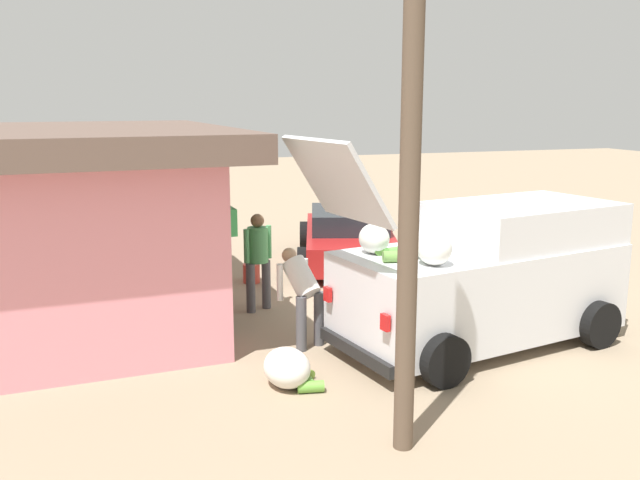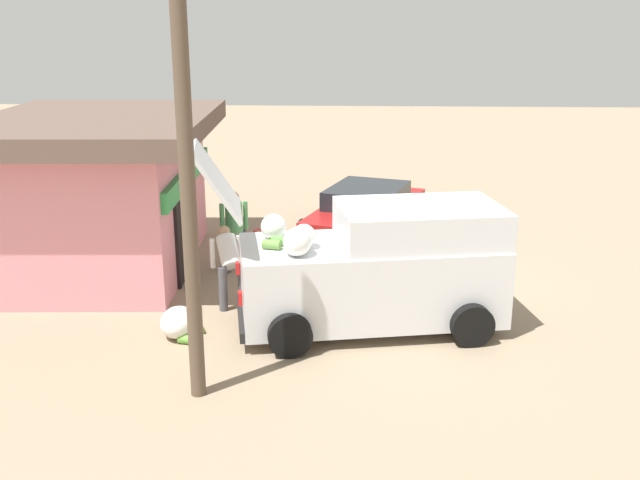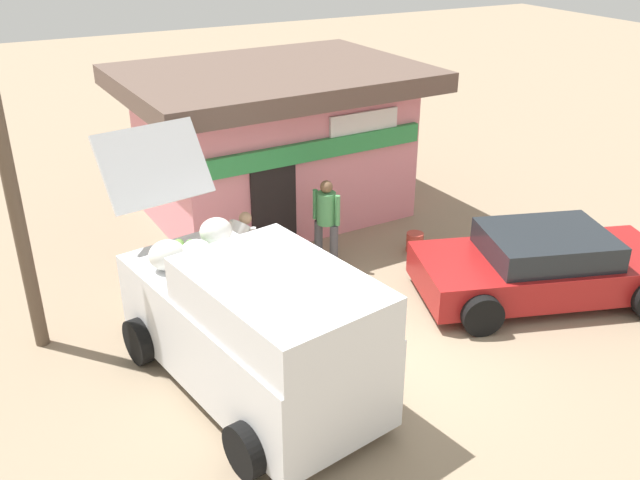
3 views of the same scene
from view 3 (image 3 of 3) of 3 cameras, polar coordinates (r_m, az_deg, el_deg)
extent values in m
plane|color=gray|center=(10.43, 4.69, -9.02)|extent=(60.00, 60.00, 0.00)
cube|color=pink|center=(14.52, -3.82, 7.20)|extent=(5.03, 3.59, 2.68)
cube|color=green|center=(12.90, -0.36, 7.37)|extent=(4.62, 0.35, 0.36)
cube|color=black|center=(12.84, -3.81, 3.07)|extent=(0.90, 0.11, 2.00)
cube|color=white|center=(13.38, 3.61, 9.20)|extent=(1.50, 0.14, 0.60)
cube|color=brown|center=(14.11, -4.00, 13.09)|extent=(6.06, 4.62, 0.38)
cube|color=silver|center=(9.37, -5.94, -7.64)|extent=(2.49, 4.37, 1.23)
cube|color=silver|center=(8.33, -3.31, -4.78)|extent=(2.13, 2.82, 0.59)
cube|color=black|center=(7.53, 2.11, -8.70)|extent=(1.49, 0.35, 0.45)
cube|color=silver|center=(10.54, -13.40, 6.01)|extent=(1.69, 0.98, 1.04)
ellipsoid|color=silver|center=(9.72, -12.40, -1.21)|extent=(0.51, 0.43, 0.43)
ellipsoid|color=silver|center=(9.76, -10.12, -1.04)|extent=(0.45, 0.38, 0.38)
ellipsoid|color=silver|center=(10.33, -8.52, 0.73)|extent=(0.49, 0.40, 0.40)
cylinder|color=#5EB347|center=(10.16, -10.24, -0.64)|extent=(0.21, 0.30, 0.16)
cylinder|color=#689844|center=(10.21, -11.42, -0.61)|extent=(0.21, 0.30, 0.15)
cylinder|color=#5A8D38|center=(10.35, -8.81, -0.07)|extent=(0.23, 0.15, 0.13)
cube|color=black|center=(11.23, -11.62, -5.17)|extent=(1.66, 0.39, 0.16)
cube|color=red|center=(10.72, -15.18, -3.50)|extent=(0.15, 0.08, 0.20)
cube|color=red|center=(11.23, -8.80, -1.46)|extent=(0.15, 0.08, 0.20)
cylinder|color=black|center=(8.32, -6.13, -16.74)|extent=(0.34, 0.70, 0.67)
cylinder|color=black|center=(9.20, 4.15, -11.84)|extent=(0.34, 0.70, 0.67)
cylinder|color=black|center=(10.33, -14.57, -8.02)|extent=(0.34, 0.70, 0.67)
cylinder|color=black|center=(11.05, -5.58, -4.84)|extent=(0.34, 0.70, 0.67)
cube|color=maroon|center=(12.14, 17.73, -2.41)|extent=(4.50, 2.98, 0.56)
cube|color=#1E2328|center=(11.93, 18.04, -0.32)|extent=(2.38, 2.11, 0.42)
cylinder|color=black|center=(12.45, 9.93, -1.47)|extent=(0.69, 0.41, 0.65)
cylinder|color=black|center=(10.89, 13.13, -6.02)|extent=(0.69, 0.41, 0.65)
cylinder|color=black|center=(13.60, 21.25, -0.51)|extent=(0.69, 0.41, 0.65)
cylinder|color=#4C4C51|center=(12.48, 1.14, -0.53)|extent=(0.15, 0.15, 0.83)
cylinder|color=#4C4C51|center=(12.66, -0.12, -0.14)|extent=(0.15, 0.15, 0.83)
cylinder|color=#4C9959|center=(12.28, 0.52, 2.62)|extent=(0.46, 0.46, 0.58)
sphere|color=brown|center=(12.12, 0.53, 4.38)|extent=(0.22, 0.22, 0.22)
cylinder|color=#4C9959|center=(12.15, 1.45, 2.43)|extent=(0.09, 0.09, 0.56)
cylinder|color=#4C9959|center=(12.40, -0.39, 2.94)|extent=(0.09, 0.09, 0.56)
cylinder|color=#4C4C51|center=(11.77, -8.02, -2.65)|extent=(0.15, 0.15, 0.78)
cylinder|color=#4C4C51|center=(11.55, -6.82, -3.14)|extent=(0.15, 0.15, 0.78)
cylinder|color=silver|center=(11.50, -6.95, 0.07)|extent=(0.71, 0.57, 0.64)
sphere|color=tan|center=(11.55, -6.14, 1.78)|extent=(0.21, 0.21, 0.21)
cylinder|color=silver|center=(11.80, -7.14, 0.44)|extent=(0.09, 0.09, 0.53)
cylinder|color=silver|center=(11.49, -5.43, -0.19)|extent=(0.09, 0.09, 0.53)
ellipsoid|color=silver|center=(12.03, -13.76, -3.33)|extent=(0.75, 0.60, 0.48)
cylinder|color=#64A43A|center=(11.88, -14.71, -4.78)|extent=(0.20, 0.34, 0.14)
cylinder|color=#5D953F|center=(11.90, -13.73, -4.60)|extent=(0.34, 0.14, 0.14)
cylinder|color=olive|center=(11.91, -12.42, -4.46)|extent=(0.31, 0.23, 0.13)
cylinder|color=#BF3F33|center=(13.29, 7.76, -0.16)|extent=(0.32, 0.32, 0.37)
cylinder|color=brown|center=(10.26, -24.01, 4.17)|extent=(0.20, 0.20, 5.09)
camera|label=1|loc=(13.89, -50.33, 6.27)|focal=38.53mm
camera|label=2|loc=(11.35, -73.96, 1.32)|focal=40.91mm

